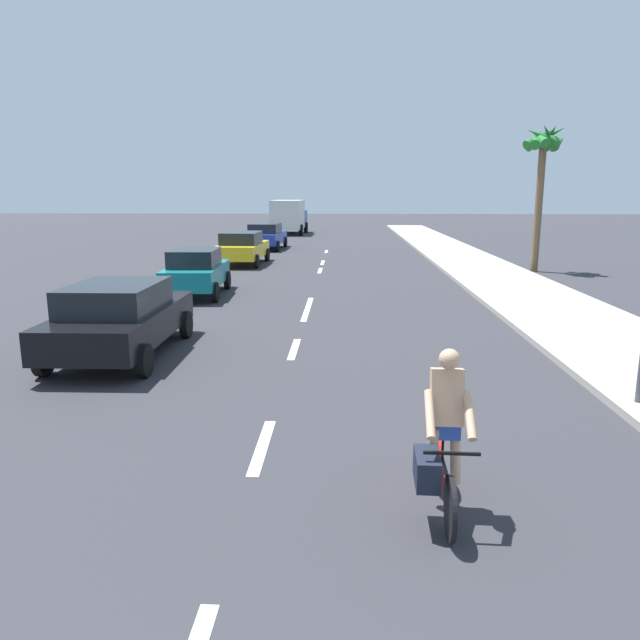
% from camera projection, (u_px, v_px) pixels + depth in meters
% --- Properties ---
extents(ground_plane, '(160.00, 160.00, 0.00)m').
position_uv_depth(ground_plane, '(312.00, 294.00, 20.35)').
color(ground_plane, '#2D2D33').
extents(sidewalk_strip, '(3.60, 80.00, 0.14)m').
position_uv_depth(sidewalk_strip, '(509.00, 284.00, 22.00)').
color(sidewalk_strip, '#9E998E').
rests_on(sidewalk_strip, ground).
extents(lane_stripe_2, '(0.16, 1.80, 0.01)m').
position_uv_depth(lane_stripe_2, '(262.00, 446.00, 8.11)').
color(lane_stripe_2, white).
rests_on(lane_stripe_2, ground).
extents(lane_stripe_3, '(0.16, 1.80, 0.01)m').
position_uv_depth(lane_stripe_3, '(294.00, 349.00, 13.16)').
color(lane_stripe_3, white).
rests_on(lane_stripe_3, ground).
extents(lane_stripe_4, '(0.16, 1.80, 0.01)m').
position_uv_depth(lane_stripe_4, '(305.00, 315.00, 16.84)').
color(lane_stripe_4, white).
rests_on(lane_stripe_4, ground).
extents(lane_stripe_5, '(0.16, 1.80, 0.01)m').
position_uv_depth(lane_stripe_5, '(309.00, 303.00, 18.69)').
color(lane_stripe_5, white).
rests_on(lane_stripe_5, ground).
extents(lane_stripe_6, '(0.16, 1.80, 0.01)m').
position_uv_depth(lane_stripe_6, '(320.00, 271.00, 26.45)').
color(lane_stripe_6, white).
rests_on(lane_stripe_6, ground).
extents(lane_stripe_7, '(0.16, 1.80, 0.01)m').
position_uv_depth(lane_stripe_7, '(323.00, 263.00, 29.48)').
color(lane_stripe_7, white).
rests_on(lane_stripe_7, ground).
extents(lane_stripe_8, '(0.16, 1.80, 0.01)m').
position_uv_depth(lane_stripe_8, '(326.00, 252.00, 35.04)').
color(lane_stripe_8, white).
rests_on(lane_stripe_8, ground).
extents(cyclist, '(0.62, 1.71, 1.82)m').
position_uv_depth(cyclist, '(442.00, 441.00, 6.26)').
color(cyclist, black).
rests_on(cyclist, ground).
extents(parked_car_black, '(2.14, 4.60, 1.57)m').
position_uv_depth(parked_car_black, '(120.00, 317.00, 12.48)').
color(parked_car_black, black).
rests_on(parked_car_black, ground).
extents(parked_car_teal, '(2.00, 4.02, 1.57)m').
position_uv_depth(parked_car_teal, '(196.00, 271.00, 19.88)').
color(parked_car_teal, '#14727A').
rests_on(parked_car_teal, ground).
extents(parked_car_yellow, '(2.19, 4.56, 1.57)m').
position_uv_depth(parked_car_yellow, '(242.00, 247.00, 28.53)').
color(parked_car_yellow, gold).
rests_on(parked_car_yellow, ground).
extents(parked_car_blue, '(2.29, 4.68, 1.57)m').
position_uv_depth(parked_car_blue, '(266.00, 235.00, 36.39)').
color(parked_car_blue, '#1E389E').
rests_on(parked_car_blue, ground).
extents(delivery_truck, '(2.87, 6.33, 2.80)m').
position_uv_depth(delivery_truck, '(289.00, 216.00, 49.65)').
color(delivery_truck, '#23478C').
rests_on(delivery_truck, ground).
extents(palm_tree_far, '(1.86, 1.87, 6.36)m').
position_uv_depth(palm_tree_far, '(543.00, 151.00, 25.11)').
color(palm_tree_far, brown).
rests_on(palm_tree_far, ground).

